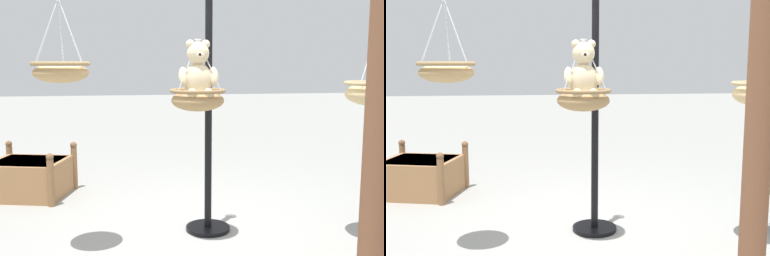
# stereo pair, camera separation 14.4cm
# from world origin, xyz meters

# --- Properties ---
(ground_plane) EXTENTS (40.00, 40.00, 0.00)m
(ground_plane) POSITION_xyz_m (0.00, 0.00, 0.00)
(ground_plane) COLOR gray
(display_pole_central) EXTENTS (0.44, 0.44, 2.31)m
(display_pole_central) POSITION_xyz_m (-0.21, -0.08, 0.71)
(display_pole_central) COLOR black
(display_pole_central) RESTS_ON ground
(hanging_basket_with_teddy) EXTENTS (0.51, 0.51, 0.65)m
(hanging_basket_with_teddy) POSITION_xyz_m (-0.06, 0.17, 1.35)
(hanging_basket_with_teddy) COLOR #A37F51
(teddy_bear) EXTENTS (0.36, 0.33, 0.52)m
(teddy_bear) POSITION_xyz_m (-0.06, 0.20, 1.57)
(teddy_bear) COLOR beige
(hanging_basket_left_high) EXTENTS (0.54, 0.54, 0.70)m
(hanging_basket_left_high) POSITION_xyz_m (-1.62, 0.46, 1.40)
(hanging_basket_left_high) COLOR tan
(hanging_basket_right_low) EXTENTS (0.49, 0.49, 0.69)m
(hanging_basket_right_low) POSITION_xyz_m (1.12, 0.29, 1.60)
(hanging_basket_right_low) COLOR tan
(greenhouse_pillar_right) EXTENTS (0.32, 0.32, 3.04)m
(greenhouse_pillar_right) POSITION_xyz_m (-0.95, 1.64, 1.47)
(greenhouse_pillar_right) COLOR brown
(greenhouse_pillar_right) RESTS_ON ground
(wooden_planter_box) EXTENTS (1.15, 1.07, 0.63)m
(wooden_planter_box) POSITION_xyz_m (1.78, -1.62, 0.25)
(wooden_planter_box) COLOR #9E7047
(wooden_planter_box) RESTS_ON ground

